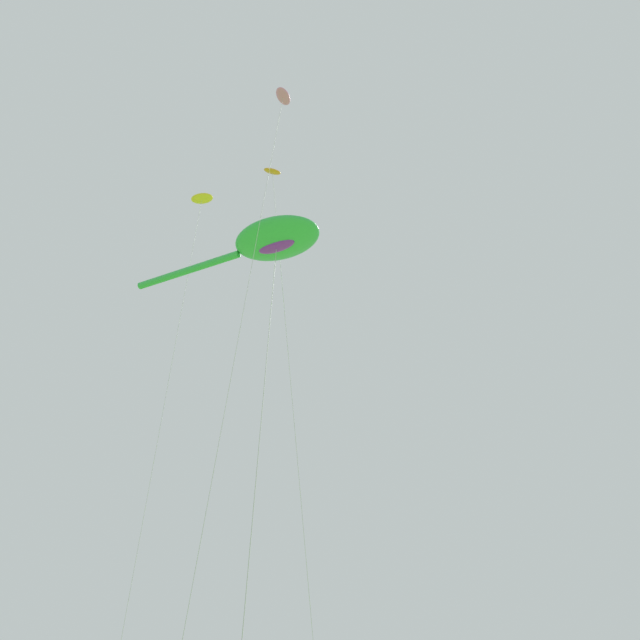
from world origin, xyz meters
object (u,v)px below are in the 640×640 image
Objects in this scene: small_kite_tiny_distant at (273,183)px; small_kite_bird_shape at (282,103)px; small_kite_stunt_black at (201,201)px; big_show_kite at (271,241)px.

small_kite_bird_shape is at bearing -101.74° from small_kite_tiny_distant.
small_kite_stunt_black is (2.84, 8.02, 0.33)m from small_kite_bird_shape.
big_show_kite is 7.16m from small_kite_bird_shape.
small_kite_tiny_distant reaches higher than big_show_kite.
small_kite_stunt_black reaches higher than small_kite_bird_shape.
small_kite_stunt_black reaches higher than big_show_kite.
big_show_kite is 10.40m from small_kite_stunt_black.
big_show_kite is 0.70× the size of small_kite_bird_shape.
small_kite_tiny_distant is (-0.22, -5.47, -1.78)m from small_kite_stunt_black.
small_kite_stunt_black reaches higher than small_kite_tiny_distant.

